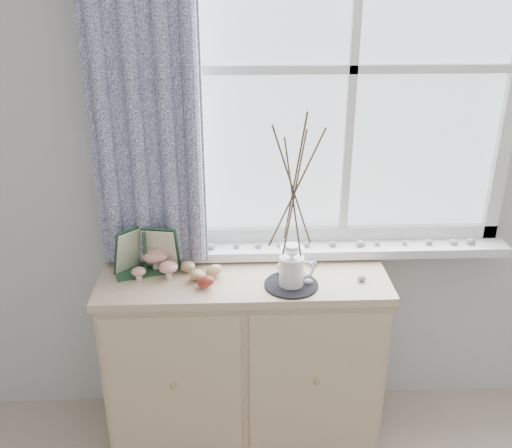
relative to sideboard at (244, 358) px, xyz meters
name	(u,v)px	position (x,y,z in m)	size (l,w,h in m)	color
room_shell	(422,348)	(0.16, -1.62, 1.23)	(4.04, 4.04, 2.62)	beige
sideboard	(244,358)	(0.00, 0.00, 0.00)	(1.20, 0.45, 0.85)	beige
botanical_book	(144,253)	(-0.41, 0.01, 0.53)	(0.30, 0.13, 0.21)	#204428
toadstool_cluster	(156,260)	(-0.36, 0.03, 0.49)	(0.19, 0.17, 0.11)	beige
wooden_eggs	(201,273)	(-0.18, -0.04, 0.45)	(0.17, 0.18, 0.07)	tan
songbird_figurine	(288,265)	(0.18, 0.01, 0.46)	(0.13, 0.06, 0.07)	silver
crocheted_doily	(291,285)	(0.19, -0.10, 0.43)	(0.22, 0.22, 0.01)	black
twig_pitcher	(294,186)	(0.19, -0.10, 0.85)	(0.27, 0.27, 0.74)	white
sideboard_pebbles	(328,274)	(0.35, -0.03, 0.44)	(0.26, 0.19, 0.02)	#9C9C9E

